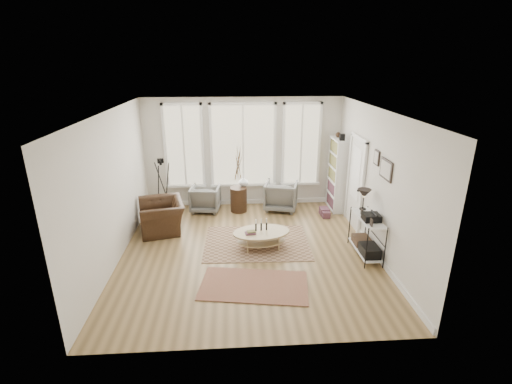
{
  "coord_description": "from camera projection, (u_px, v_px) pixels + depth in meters",
  "views": [
    {
      "loc": [
        -0.3,
        -6.89,
        3.8
      ],
      "look_at": [
        0.2,
        0.6,
        1.1
      ],
      "focal_mm": 26.0,
      "sensor_mm": 36.0,
      "label": 1
    }
  ],
  "objects": [
    {
      "name": "armchair_right",
      "position": [
        281.0,
        195.0,
        9.83
      ],
      "size": [
        1.01,
        1.03,
        0.77
      ],
      "primitive_type": "imported",
      "rotation": [
        0.0,
        0.0,
        2.89
      ],
      "color": "slate",
      "rests_on": "ground"
    },
    {
      "name": "tripod_camera",
      "position": [
        163.0,
        190.0,
        9.32
      ],
      "size": [
        0.53,
        0.53,
        1.5
      ],
      "color": "black",
      "rests_on": "ground"
    },
    {
      "name": "rug_runner",
      "position": [
        254.0,
        285.0,
        6.58
      ],
      "size": [
        2.03,
        1.33,
        0.01
      ],
      "primitive_type": "cube",
      "rotation": [
        0.0,
        0.0,
        -0.16
      ],
      "color": "maroon",
      "rests_on": "ground"
    },
    {
      "name": "wall_art",
      "position": [
        383.0,
        166.0,
        7.05
      ],
      "size": [
        0.04,
        0.88,
        0.44
      ],
      "color": "black",
      "rests_on": "ground"
    },
    {
      "name": "rug_main",
      "position": [
        257.0,
        243.0,
        8.12
      ],
      "size": [
        2.3,
        1.75,
        0.01
      ],
      "primitive_type": "cube",
      "rotation": [
        0.0,
        0.0,
        -0.03
      ],
      "color": "brown",
      "rests_on": "ground"
    },
    {
      "name": "door",
      "position": [
        356.0,
        181.0,
        8.63
      ],
      "size": [
        0.09,
        1.06,
        2.22
      ],
      "color": "silver",
      "rests_on": "ground"
    },
    {
      "name": "book_stack_near",
      "position": [
        324.0,
        211.0,
        9.57
      ],
      "size": [
        0.23,
        0.29,
        0.18
      ],
      "primitive_type": "cube",
      "rotation": [
        0.0,
        0.0,
        0.01
      ],
      "color": "maroon",
      "rests_on": "ground"
    },
    {
      "name": "bay_window",
      "position": [
        243.0,
        147.0,
        9.78
      ],
      "size": [
        4.14,
        0.12,
        2.24
      ],
      "color": "tan",
      "rests_on": "ground"
    },
    {
      "name": "vase",
      "position": [
        243.0,
        181.0,
        9.7
      ],
      "size": [
        0.3,
        0.3,
        0.26
      ],
      "primitive_type": "imported",
      "rotation": [
        0.0,
        0.0,
        -0.27
      ],
      "color": "silver",
      "rests_on": "side_table"
    },
    {
      "name": "low_shelf",
      "position": [
        367.0,
        232.0,
        7.47
      ],
      "size": [
        0.38,
        1.08,
        1.3
      ],
      "color": "white",
      "rests_on": "ground"
    },
    {
      "name": "coffee_table",
      "position": [
        261.0,
        235.0,
        7.82
      ],
      "size": [
        1.29,
        0.92,
        0.55
      ],
      "color": "tan",
      "rests_on": "ground"
    },
    {
      "name": "side_table",
      "position": [
        238.0,
        179.0,
        9.54
      ],
      "size": [
        0.44,
        0.44,
        1.83
      ],
      "color": "#332014",
      "rests_on": "ground"
    },
    {
      "name": "book_stack_far",
      "position": [
        326.0,
        214.0,
        9.42
      ],
      "size": [
        0.2,
        0.25,
        0.16
      ],
      "primitive_type": "cube",
      "rotation": [
        0.0,
        0.0,
        -0.01
      ],
      "color": "maroon",
      "rests_on": "ground"
    },
    {
      "name": "accent_chair",
      "position": [
        162.0,
        216.0,
        8.62
      ],
      "size": [
        1.31,
        1.21,
        0.72
      ],
      "primitive_type": "imported",
      "rotation": [
        0.0,
        0.0,
        -1.32
      ],
      "color": "#332014",
      "rests_on": "ground"
    },
    {
      "name": "bookcase",
      "position": [
        337.0,
        174.0,
        9.69
      ],
      "size": [
        0.31,
        0.85,
        2.06
      ],
      "color": "white",
      "rests_on": "ground"
    },
    {
      "name": "armchair_left",
      "position": [
        205.0,
        198.0,
        9.75
      ],
      "size": [
        0.82,
        0.84,
        0.69
      ],
      "primitive_type": "imported",
      "rotation": [
        0.0,
        0.0,
        3.02
      ],
      "color": "slate",
      "rests_on": "ground"
    },
    {
      "name": "room",
      "position": [
        249.0,
        186.0,
        7.32
      ],
      "size": [
        5.5,
        5.54,
        2.9
      ],
      "color": "olive",
      "rests_on": "ground"
    }
  ]
}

